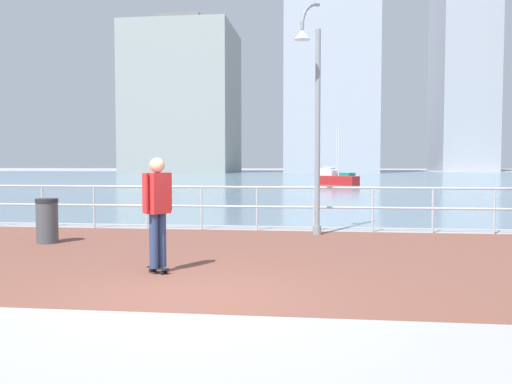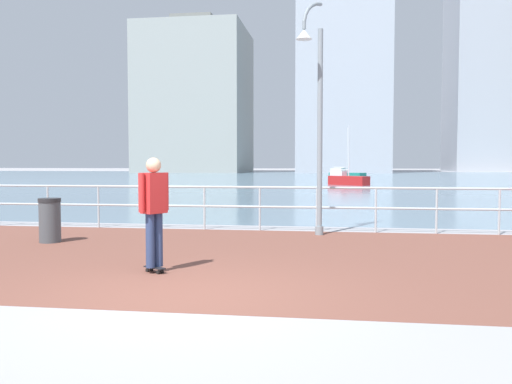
{
  "view_description": "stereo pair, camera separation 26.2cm",
  "coord_description": "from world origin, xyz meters",
  "px_view_note": "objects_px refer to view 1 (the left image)",
  "views": [
    {
      "loc": [
        1.56,
        -6.42,
        1.67
      ],
      "look_at": [
        0.3,
        4.02,
        1.1
      ],
      "focal_mm": 37.81,
      "sensor_mm": 36.0,
      "label": 1
    },
    {
      "loc": [
        1.82,
        -6.39,
        1.67
      ],
      "look_at": [
        0.3,
        4.02,
        1.1
      ],
      "focal_mm": 37.81,
      "sensor_mm": 36.0,
      "label": 2
    }
  ],
  "objects_px": {
    "lamppost": "(313,107)",
    "trash_bin": "(47,221)",
    "skateboarder": "(157,204)",
    "sailboat_gray": "(335,176)",
    "sailboat_navy": "(337,179)"
  },
  "relations": [
    {
      "from": "lamppost",
      "to": "skateboarder",
      "type": "bearing_deg",
      "value": -116.25
    },
    {
      "from": "sailboat_navy",
      "to": "sailboat_gray",
      "type": "distance_m",
      "value": 9.94
    },
    {
      "from": "skateboarder",
      "to": "sailboat_gray",
      "type": "distance_m",
      "value": 43.2
    },
    {
      "from": "skateboarder",
      "to": "trash_bin",
      "type": "xyz_separation_m",
      "value": [
        -3.21,
        2.7,
        -0.58
      ]
    },
    {
      "from": "lamppost",
      "to": "sailboat_navy",
      "type": "distance_m",
      "value": 28.67
    },
    {
      "from": "trash_bin",
      "to": "sailboat_navy",
      "type": "distance_m",
      "value": 31.16
    },
    {
      "from": "trash_bin",
      "to": "sailboat_gray",
      "type": "distance_m",
      "value": 40.94
    },
    {
      "from": "lamppost",
      "to": "sailboat_navy",
      "type": "height_order",
      "value": "lamppost"
    },
    {
      "from": "trash_bin",
      "to": "sailboat_gray",
      "type": "relative_size",
      "value": 0.19
    },
    {
      "from": "skateboarder",
      "to": "trash_bin",
      "type": "height_order",
      "value": "skateboarder"
    },
    {
      "from": "sailboat_navy",
      "to": "lamppost",
      "type": "bearing_deg",
      "value": -92.81
    },
    {
      "from": "lamppost",
      "to": "trash_bin",
      "type": "relative_size",
      "value": 5.71
    },
    {
      "from": "skateboarder",
      "to": "trash_bin",
      "type": "relative_size",
      "value": 1.88
    },
    {
      "from": "sailboat_navy",
      "to": "sailboat_gray",
      "type": "bearing_deg",
      "value": 89.37
    },
    {
      "from": "skateboarder",
      "to": "sailboat_navy",
      "type": "bearing_deg",
      "value": 83.71
    }
  ]
}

